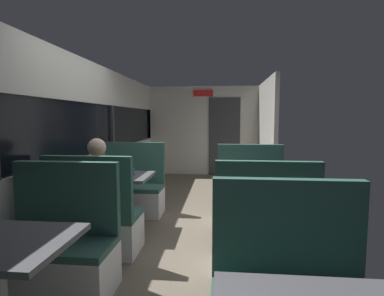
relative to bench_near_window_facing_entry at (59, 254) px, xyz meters
The scene contains 13 objects.
ground_plane 1.69m from the bench_near_window_facing_entry, 57.23° to the left, with size 3.30×9.20×0.02m, color #665B4C.
carriage_window_panel_left 1.69m from the bench_near_window_facing_entry, 111.80° to the left, with size 0.09×8.48×2.30m.
carriage_end_bulkhead 5.72m from the bench_near_window_facing_entry, 80.31° to the left, with size 2.90×0.11×2.30m.
carriage_aisle_panel_right 5.04m from the bench_near_window_facing_entry, 61.89° to the left, with size 0.08×2.40×2.30m, color beige.
bench_near_window_facing_entry is the anchor object (origin of this frame).
dining_table_mid_window 1.48m from the bench_near_window_facing_entry, 90.00° to the left, with size 0.90×0.70×0.74m.
bench_mid_window_facing_end 0.75m from the bench_near_window_facing_entry, 90.00° to the left, with size 0.95×0.50×1.10m.
bench_mid_window_facing_entry 2.15m from the bench_near_window_facing_entry, 90.00° to the left, with size 0.95×0.50×1.10m.
dining_table_rear_aisle 2.20m from the bench_near_window_facing_entry, 34.87° to the left, with size 0.90×0.70×0.74m.
bench_rear_aisle_facing_end 1.87m from the bench_near_window_facing_entry, 17.01° to the left, with size 0.95×0.50×1.10m.
bench_rear_aisle_facing_entry 2.64m from the bench_near_window_facing_entry, 47.40° to the left, with size 0.95×0.50×1.10m.
seated_passenger 0.85m from the bench_near_window_facing_entry, 90.00° to the left, with size 0.47×0.55×1.26m.
coffee_cup_primary 1.55m from the bench_near_window_facing_entry, 82.06° to the left, with size 0.07×0.07×0.09m.
Camera 1 is at (0.47, -3.76, 1.48)m, focal length 28.47 mm.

